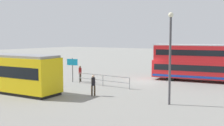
{
  "coord_description": "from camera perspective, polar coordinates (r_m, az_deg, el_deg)",
  "views": [
    {
      "loc": [
        -12.91,
        26.7,
        4.7
      ],
      "look_at": [
        2.56,
        2.61,
        2.06
      ],
      "focal_mm": 44.86,
      "sensor_mm": 36.0,
      "label": 1
    }
  ],
  "objects": [
    {
      "name": "info_sign",
      "position": [
        29.59,
        -8.08,
        -0.43
      ],
      "size": [
        1.25,
        0.25,
        2.54
      ],
      "color": "slate",
      "rests_on": "ground"
    },
    {
      "name": "double_decker_bus",
      "position": [
        31.18,
        18.41,
        0.05
      ],
      "size": [
        11.15,
        4.18,
        3.92
      ],
      "color": "red",
      "rests_on": "ground"
    },
    {
      "name": "pedestrian_crossing",
      "position": [
        22.52,
        -3.84,
        -4.23
      ],
      "size": [
        0.44,
        0.44,
        1.71
      ],
      "color": "#4C3F2D",
      "rests_on": "ground"
    },
    {
      "name": "ground_plane",
      "position": [
        30.03,
        6.84,
        -3.77
      ],
      "size": [
        160.0,
        160.0,
        0.0
      ],
      "primitive_type": "plane",
      "color": "gray"
    },
    {
      "name": "street_lamp",
      "position": [
        19.68,
        11.77,
        2.45
      ],
      "size": [
        0.36,
        0.36,
        6.4
      ],
      "color": "#4C4C51",
      "rests_on": "ground"
    },
    {
      "name": "pedestrian_railing",
      "position": [
        27.02,
        -1.87,
        -3.18
      ],
      "size": [
        6.15,
        0.39,
        1.08
      ],
      "color": "gray",
      "rests_on": "ground"
    },
    {
      "name": "pedestrian_near_railing",
      "position": [
        29.77,
        -6.52,
        -1.94
      ],
      "size": [
        0.38,
        0.38,
        1.7
      ],
      "color": "#4C3F2D",
      "rests_on": "ground"
    }
  ]
}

